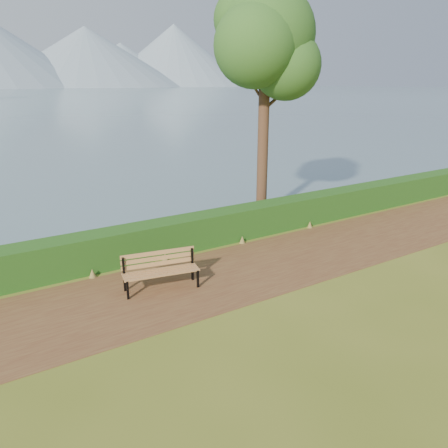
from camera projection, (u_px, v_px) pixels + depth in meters
ground at (236, 278)px, 11.52m from camera, size 140.00×140.00×0.00m
path at (230, 274)px, 11.76m from camera, size 40.00×3.40×0.01m
hedge at (190, 233)px, 13.45m from camera, size 32.00×0.85×1.00m
bench at (160, 268)px, 10.81m from camera, size 1.93×0.89×0.94m
tree at (266, 41)px, 14.70m from camera, size 4.11×3.52×8.37m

